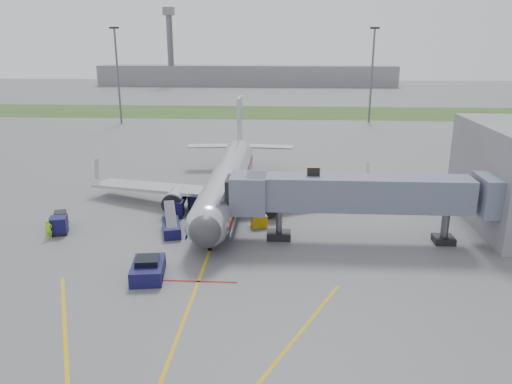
# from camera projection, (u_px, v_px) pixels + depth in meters

# --- Properties ---
(ground) EXTENTS (400.00, 400.00, 0.00)m
(ground) POSITION_uv_depth(u_px,v_px,m) (206.00, 260.00, 41.94)
(ground) COLOR #565659
(ground) RESTS_ON ground
(grass_strip) EXTENTS (300.00, 25.00, 0.01)m
(grass_strip) POSITION_uv_depth(u_px,v_px,m) (261.00, 112.00, 127.87)
(grass_strip) COLOR #2D4C1E
(grass_strip) RESTS_ON ground
(apron_markings) EXTENTS (21.52, 50.00, 0.01)m
(apron_markings) POSITION_uv_depth(u_px,v_px,m) (190.00, 304.00, 34.87)
(apron_markings) COLOR gold
(apron_markings) RESTS_ON ground
(airliner) EXTENTS (32.10, 35.67, 10.25)m
(airliner) POSITION_uv_depth(u_px,v_px,m) (227.00, 181.00, 55.73)
(airliner) COLOR silver
(airliner) RESTS_ON ground
(jet_bridge) EXTENTS (25.30, 4.00, 6.90)m
(jet_bridge) POSITION_uv_depth(u_px,v_px,m) (356.00, 194.00, 44.66)
(jet_bridge) COLOR slate
(jet_bridge) RESTS_ON ground
(light_mast_left) EXTENTS (2.00, 0.44, 20.40)m
(light_mast_left) POSITION_uv_depth(u_px,v_px,m) (118.00, 74.00, 107.39)
(light_mast_left) COLOR #595B60
(light_mast_left) RESTS_ON ground
(light_mast_right) EXTENTS (2.00, 0.44, 20.40)m
(light_mast_right) POSITION_uv_depth(u_px,v_px,m) (372.00, 73.00, 108.94)
(light_mast_right) COLOR #595B60
(light_mast_right) RESTS_ON ground
(distant_terminal) EXTENTS (120.00, 14.00, 8.00)m
(distant_terminal) POSITION_uv_depth(u_px,v_px,m) (247.00, 75.00, 203.67)
(distant_terminal) COLOR slate
(distant_terminal) RESTS_ON ground
(control_tower) EXTENTS (4.00, 4.00, 30.00)m
(control_tower) POSITION_uv_depth(u_px,v_px,m) (170.00, 41.00, 196.77)
(control_tower) COLOR #595B60
(control_tower) RESTS_ON ground
(pushback_tug) EXTENTS (2.94, 4.22, 1.63)m
(pushback_tug) POSITION_uv_depth(u_px,v_px,m) (148.00, 269.00, 38.63)
(pushback_tug) COLOR #0D0C38
(pushback_tug) RESTS_ON ground
(baggage_tug) EXTENTS (1.94, 2.59, 1.62)m
(baggage_tug) POSITION_uv_depth(u_px,v_px,m) (61.00, 220.00, 48.99)
(baggage_tug) COLOR #0D0C38
(baggage_tug) RESTS_ON ground
(baggage_cart_a) EXTENTS (1.93, 1.93, 1.68)m
(baggage_cart_a) POSITION_uv_depth(u_px,v_px,m) (59.00, 225.00, 47.28)
(baggage_cart_a) COLOR #0D0C38
(baggage_cart_a) RESTS_ON ground
(baggage_cart_b) EXTENTS (2.37, 2.37, 1.97)m
(baggage_cart_b) POSITION_uv_depth(u_px,v_px,m) (197.00, 201.00, 53.88)
(baggage_cart_b) COLOR #0D0C38
(baggage_cart_b) RESTS_ON ground
(baggage_cart_c) EXTENTS (1.68, 1.68, 1.71)m
(baggage_cart_c) POSITION_uv_depth(u_px,v_px,m) (176.00, 209.00, 51.92)
(baggage_cart_c) COLOR #0D0C38
(baggage_cart_c) RESTS_ON ground
(belt_loader) EXTENTS (2.64, 5.04, 2.38)m
(belt_loader) POSITION_uv_depth(u_px,v_px,m) (171.00, 227.00, 47.66)
(belt_loader) COLOR #0D0C38
(belt_loader) RESTS_ON ground
(ground_power_cart) EXTENTS (1.71, 1.37, 1.19)m
(ground_power_cart) POSITION_uv_depth(u_px,v_px,m) (259.00, 221.00, 49.17)
(ground_power_cart) COLOR #E4B80D
(ground_power_cart) RESTS_ON ground
(ramp_worker) EXTENTS (0.79, 0.78, 1.84)m
(ramp_worker) POSITION_uv_depth(u_px,v_px,m) (49.00, 230.00, 46.03)
(ramp_worker) COLOR #A1E11A
(ramp_worker) RESTS_ON ground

